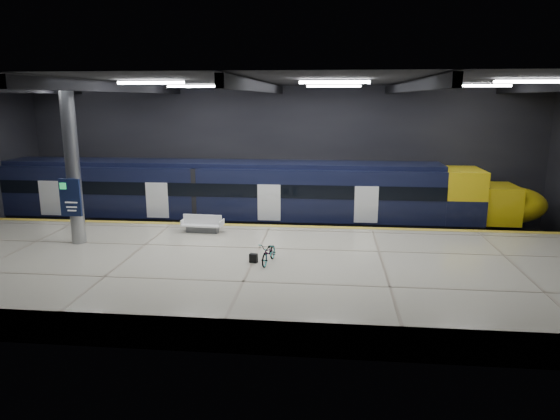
# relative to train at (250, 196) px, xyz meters

# --- Properties ---
(ground) EXTENTS (30.00, 30.00, 0.00)m
(ground) POSITION_rel_train_xyz_m (1.42, -5.50, -2.06)
(ground) COLOR black
(ground) RESTS_ON ground
(room_shell) EXTENTS (30.10, 16.10, 8.05)m
(room_shell) POSITION_rel_train_xyz_m (1.42, -5.49, 3.66)
(room_shell) COLOR black
(room_shell) RESTS_ON ground
(platform) EXTENTS (30.00, 11.00, 1.10)m
(platform) POSITION_rel_train_xyz_m (1.42, -8.00, -1.51)
(platform) COLOR beige
(platform) RESTS_ON ground
(safety_strip) EXTENTS (30.00, 0.40, 0.01)m
(safety_strip) POSITION_rel_train_xyz_m (1.42, -2.75, -0.95)
(safety_strip) COLOR gold
(safety_strip) RESTS_ON platform
(rails) EXTENTS (30.00, 1.52, 0.16)m
(rails) POSITION_rel_train_xyz_m (1.42, 0.00, -1.98)
(rails) COLOR gray
(rails) RESTS_ON ground
(train) EXTENTS (29.40, 2.84, 3.79)m
(train) POSITION_rel_train_xyz_m (0.00, 0.00, 0.00)
(train) COLOR black
(train) RESTS_ON ground
(bench) EXTENTS (1.97, 0.91, 0.85)m
(bench) POSITION_rel_train_xyz_m (-1.61, -4.24, -0.66)
(bench) COLOR #595B60
(bench) RESTS_ON platform
(bicycle) EXTENTS (0.82, 1.67, 0.84)m
(bicycle) POSITION_rel_train_xyz_m (2.06, -8.44, -0.54)
(bicycle) COLOR #99999E
(bicycle) RESTS_ON platform
(pannier_bag) EXTENTS (0.34, 0.25, 0.35)m
(pannier_bag) POSITION_rel_train_xyz_m (1.46, -8.44, -0.78)
(pannier_bag) COLOR black
(pannier_bag) RESTS_ON platform
(info_column) EXTENTS (0.90, 0.78, 6.90)m
(info_column) POSITION_rel_train_xyz_m (-6.58, -6.52, 2.40)
(info_column) COLOR #9EA0A5
(info_column) RESTS_ON platform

